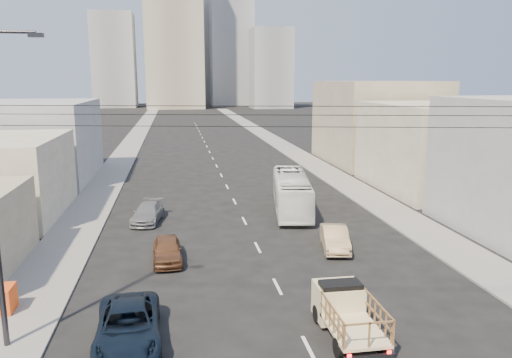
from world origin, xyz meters
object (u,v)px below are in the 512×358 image
object	(u,v)px
city_bus	(292,192)
sedan_grey	(148,213)
sedan_brown	(167,250)
navy_pickup	(128,326)
sedan_tan	(335,238)
flatbed_pickup	(347,310)

from	to	relation	value
city_bus	sedan_grey	world-z (taller)	city_bus
city_bus	sedan_brown	distance (m)	13.80
sedan_brown	sedan_grey	distance (m)	8.57
navy_pickup	sedan_tan	distance (m)	14.82
navy_pickup	sedan_grey	world-z (taller)	navy_pickup
navy_pickup	sedan_grey	size ratio (longest dim) A/B	1.18
sedan_brown	sedan_grey	bearing A→B (deg)	98.03
sedan_tan	city_bus	bearing A→B (deg)	104.17
city_bus	sedan_brown	bearing A→B (deg)	-124.69
navy_pickup	sedan_brown	distance (m)	9.00
flatbed_pickup	sedan_grey	world-z (taller)	flatbed_pickup
navy_pickup	city_bus	distance (m)	21.79
city_bus	navy_pickup	bearing A→B (deg)	-110.98
city_bus	sedan_tan	bearing A→B (deg)	-77.70
city_bus	sedan_tan	distance (m)	9.46
flatbed_pickup	navy_pickup	xyz separation A→B (m)	(-8.65, 0.71, -0.35)
city_bus	sedan_grey	xyz separation A→B (m)	(-11.06, -1.48, -0.83)
city_bus	sedan_grey	bearing A→B (deg)	-163.12
sedan_brown	sedan_tan	world-z (taller)	sedan_tan
city_bus	flatbed_pickup	bearing A→B (deg)	-87.50
city_bus	sedan_tan	xyz separation A→B (m)	(0.50, -9.42, -0.79)
flatbed_pickup	navy_pickup	bearing A→B (deg)	175.31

